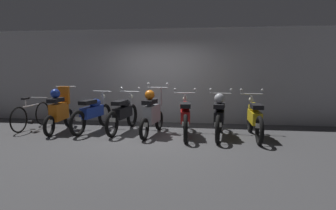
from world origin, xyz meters
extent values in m
plane|color=#424244|center=(0.00, 0.00, 0.00)|extent=(80.00, 80.00, 0.00)
cube|color=#ADADB2|center=(0.00, 2.07, 1.42)|extent=(16.00, 0.30, 2.83)
torus|color=black|center=(-2.53, 0.87, 0.27)|extent=(0.12, 0.53, 0.53)
torus|color=black|center=(-2.46, -0.28, 0.27)|extent=(0.12, 0.53, 0.53)
cube|color=orange|center=(-2.49, 0.29, 0.54)|extent=(0.27, 0.75, 0.44)
cube|color=orange|center=(-2.51, 0.64, 0.94)|extent=(0.29, 0.14, 0.48)
cube|color=black|center=(-2.48, 0.13, 0.85)|extent=(0.27, 0.53, 0.10)
cylinder|color=#B7BABF|center=(-2.52, 0.78, 1.16)|extent=(0.56, 0.07, 0.04)
cylinder|color=#B7BABF|center=(-2.53, 0.82, 0.69)|extent=(0.07, 0.15, 0.85)
sphere|color=silver|center=(-2.53, 0.82, 1.01)|extent=(0.12, 0.12, 0.12)
cube|color=white|center=(-2.46, -0.26, 0.36)|extent=(0.16, 0.02, 0.10)
sphere|color=#1E389E|center=(-2.48, 0.13, 1.02)|extent=(0.24, 0.24, 0.24)
torus|color=black|center=(-1.55, 1.12, 0.33)|extent=(0.20, 0.66, 0.65)
torus|color=black|center=(-1.77, -0.16, 0.33)|extent=(0.20, 0.66, 0.65)
cube|color=#1E389E|center=(-1.66, 0.48, 0.52)|extent=(0.36, 0.86, 0.28)
ellipsoid|color=#1E389E|center=(-1.64, 0.63, 0.73)|extent=(0.33, 0.48, 0.22)
cube|color=black|center=(-1.69, 0.30, 0.80)|extent=(0.33, 0.55, 0.10)
cylinder|color=#B7BABF|center=(-1.57, 1.02, 1.02)|extent=(0.56, 0.13, 0.04)
cylinder|color=#B7BABF|center=(-1.56, 1.07, 0.65)|extent=(0.08, 0.17, 0.65)
sphere|color=silver|center=(-1.56, 1.07, 0.87)|extent=(0.12, 0.12, 0.12)
cube|color=white|center=(-1.77, -0.14, 0.43)|extent=(0.16, 0.04, 0.10)
torus|color=black|center=(-0.75, 1.15, 0.33)|extent=(0.17, 0.66, 0.65)
torus|color=black|center=(-0.91, -0.14, 0.33)|extent=(0.17, 0.66, 0.65)
cube|color=black|center=(-0.83, 0.50, 0.52)|extent=(0.32, 0.85, 0.28)
ellipsoid|color=black|center=(-0.81, 0.66, 0.73)|extent=(0.31, 0.47, 0.22)
cube|color=black|center=(-0.85, 0.32, 0.80)|extent=(0.30, 0.55, 0.10)
cylinder|color=#B7BABF|center=(-0.76, 1.04, 1.02)|extent=(0.56, 0.10, 0.04)
sphere|color=#B7BABF|center=(-1.02, 1.08, 1.12)|extent=(0.07, 0.07, 0.07)
sphere|color=#B7BABF|center=(-0.51, 1.01, 1.12)|extent=(0.07, 0.07, 0.07)
cylinder|color=#B7BABF|center=(-0.76, 1.10, 0.65)|extent=(0.08, 0.16, 0.65)
sphere|color=silver|center=(-0.76, 1.10, 0.87)|extent=(0.12, 0.12, 0.12)
cube|color=white|center=(-0.91, -0.12, 0.43)|extent=(0.16, 0.03, 0.10)
torus|color=black|center=(0.08, 0.83, 0.27)|extent=(0.16, 0.54, 0.53)
torus|color=black|center=(-0.08, -0.31, 0.27)|extent=(0.16, 0.54, 0.53)
cube|color=#9EA0A8|center=(0.00, 0.26, 0.54)|extent=(0.32, 0.76, 0.44)
cube|color=#9EA0A8|center=(0.05, 0.60, 0.94)|extent=(0.29, 0.16, 0.48)
cube|color=black|center=(-0.02, 0.10, 0.85)|extent=(0.31, 0.55, 0.10)
cylinder|color=#B7BABF|center=(0.07, 0.74, 1.16)|extent=(0.56, 0.11, 0.04)
sphere|color=#B7BABF|center=(-0.19, 0.78, 1.26)|extent=(0.07, 0.07, 0.07)
sphere|color=#B7BABF|center=(0.33, 0.70, 1.26)|extent=(0.07, 0.07, 0.07)
cylinder|color=#B7BABF|center=(0.07, 0.78, 0.69)|extent=(0.08, 0.15, 0.85)
sphere|color=silver|center=(0.07, 0.78, 1.01)|extent=(0.12, 0.12, 0.12)
cube|color=white|center=(-0.08, -0.29, 0.36)|extent=(0.16, 0.03, 0.10)
sphere|color=orange|center=(-0.02, 0.10, 1.02)|extent=(0.24, 0.24, 0.24)
torus|color=black|center=(0.77, 0.90, 0.33)|extent=(0.15, 0.66, 0.65)
torus|color=black|center=(0.89, -0.40, 0.33)|extent=(0.15, 0.66, 0.65)
cube|color=red|center=(0.83, 0.25, 0.52)|extent=(0.29, 0.85, 0.28)
ellipsoid|color=red|center=(0.82, 0.40, 0.73)|extent=(0.30, 0.46, 0.22)
cube|color=black|center=(0.85, 0.07, 0.80)|extent=(0.28, 0.54, 0.10)
cylinder|color=#B7BABF|center=(0.78, 0.79, 1.02)|extent=(0.56, 0.08, 0.04)
sphere|color=#B7BABF|center=(0.52, 0.77, 1.12)|extent=(0.07, 0.07, 0.07)
sphere|color=#B7BABF|center=(1.04, 0.82, 1.12)|extent=(0.07, 0.07, 0.07)
cylinder|color=#B7BABF|center=(0.78, 0.84, 0.65)|extent=(0.07, 0.16, 0.65)
sphere|color=silver|center=(0.78, 0.84, 0.87)|extent=(0.12, 0.12, 0.12)
cube|color=white|center=(0.89, -0.37, 0.43)|extent=(0.16, 0.03, 0.10)
torus|color=black|center=(1.72, 0.92, 0.33)|extent=(0.15, 0.66, 0.65)
torus|color=black|center=(1.61, -0.38, 0.33)|extent=(0.15, 0.66, 0.65)
cube|color=black|center=(1.66, 0.27, 0.52)|extent=(0.29, 0.85, 0.28)
ellipsoid|color=black|center=(1.68, 0.42, 0.73)|extent=(0.30, 0.46, 0.22)
cube|color=black|center=(1.65, 0.09, 0.80)|extent=(0.28, 0.54, 0.10)
cylinder|color=#B7BABF|center=(1.71, 0.81, 1.02)|extent=(0.56, 0.08, 0.04)
sphere|color=#B7BABF|center=(1.45, 0.83, 1.12)|extent=(0.07, 0.07, 0.07)
sphere|color=#B7BABF|center=(1.97, 0.79, 1.12)|extent=(0.07, 0.07, 0.07)
cylinder|color=#B7BABF|center=(1.71, 0.86, 0.65)|extent=(0.07, 0.16, 0.65)
sphere|color=silver|center=(1.71, 0.86, 0.87)|extent=(0.12, 0.12, 0.12)
cube|color=white|center=(1.61, -0.35, 0.43)|extent=(0.16, 0.03, 0.10)
sphere|color=#9EA0A8|center=(1.65, 0.09, 0.97)|extent=(0.24, 0.24, 0.24)
torus|color=black|center=(2.49, 0.91, 0.33)|extent=(0.10, 0.65, 0.65)
torus|color=black|center=(2.50, -0.39, 0.33)|extent=(0.10, 0.65, 0.65)
cube|color=gold|center=(2.49, 0.26, 0.52)|extent=(0.23, 0.83, 0.28)
ellipsoid|color=gold|center=(2.49, 0.41, 0.73)|extent=(0.26, 0.44, 0.22)
cube|color=black|center=(2.49, 0.08, 0.80)|extent=(0.24, 0.52, 0.10)
cylinder|color=#B7BABF|center=(2.49, 0.80, 1.02)|extent=(0.56, 0.04, 0.04)
sphere|color=#B7BABF|center=(2.23, 0.80, 1.12)|extent=(0.07, 0.07, 0.07)
sphere|color=#B7BABF|center=(2.75, 0.81, 1.12)|extent=(0.07, 0.07, 0.07)
cylinder|color=#B7BABF|center=(2.49, 0.86, 0.65)|extent=(0.06, 0.16, 0.65)
sphere|color=silver|center=(2.49, 0.86, 0.87)|extent=(0.12, 0.12, 0.12)
cube|color=white|center=(2.50, -0.37, 0.43)|extent=(0.16, 0.01, 0.10)
torus|color=black|center=(-3.44, 1.07, 0.34)|extent=(0.06, 0.68, 0.68)
torus|color=black|center=(-3.47, 0.02, 0.34)|extent=(0.06, 0.68, 0.68)
cylinder|color=silver|center=(-3.45, 0.54, 0.64)|extent=(0.06, 0.68, 0.04)
cylinder|color=silver|center=(-3.46, 0.33, 0.74)|extent=(0.03, 0.03, 0.22)
cube|color=black|center=(-3.46, 0.33, 0.86)|extent=(0.11, 0.22, 0.05)
cylinder|color=#B7BABF|center=(-3.44, 0.94, 0.82)|extent=(0.50, 0.04, 0.03)
cylinder|color=black|center=(-3.45, 0.49, 0.19)|extent=(0.12, 0.10, 0.10)
camera|label=1|loc=(1.34, -6.71, 1.70)|focal=30.69mm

